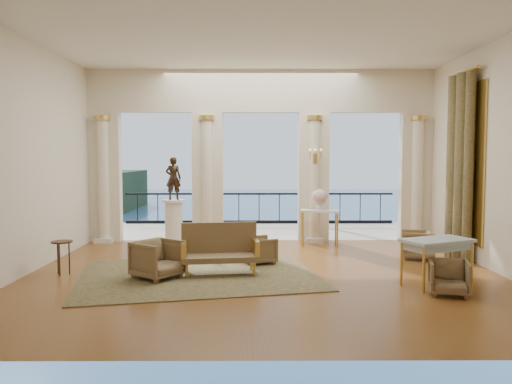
{
  "coord_description": "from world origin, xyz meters",
  "views": [
    {
      "loc": [
        -0.19,
        -9.33,
        2.23
      ],
      "look_at": [
        -0.14,
        0.6,
        1.54
      ],
      "focal_mm": 35.0,
      "sensor_mm": 36.0,
      "label": 1
    }
  ],
  "objects_px": {
    "statue": "(173,178)",
    "game_table": "(437,244)",
    "side_table": "(62,246)",
    "armchair_d": "(259,249)",
    "console_table": "(320,216)",
    "armchair_a": "(158,257)",
    "armchair_b": "(449,276)",
    "settee": "(220,249)",
    "armchair_c": "(418,243)",
    "pedestal": "(174,222)"
  },
  "relations": [
    {
      "from": "statue",
      "to": "console_table",
      "type": "relative_size",
      "value": 1.07
    },
    {
      "from": "armchair_a",
      "to": "armchair_d",
      "type": "distance_m",
      "value": 2.28
    },
    {
      "from": "armchair_a",
      "to": "statue",
      "type": "relative_size",
      "value": 0.71
    },
    {
      "from": "armchair_a",
      "to": "console_table",
      "type": "xyz_separation_m",
      "value": [
        3.42,
        3.3,
        0.37
      ]
    },
    {
      "from": "game_table",
      "to": "console_table",
      "type": "distance_m",
      "value": 4.13
    },
    {
      "from": "settee",
      "to": "pedestal",
      "type": "xyz_separation_m",
      "value": [
        -1.42,
        3.37,
        0.07
      ]
    },
    {
      "from": "settee",
      "to": "armchair_c",
      "type": "bearing_deg",
      "value": 10.75
    },
    {
      "from": "armchair_a",
      "to": "game_table",
      "type": "xyz_separation_m",
      "value": [
        4.95,
        -0.53,
        0.34
      ]
    },
    {
      "from": "armchair_a",
      "to": "settee",
      "type": "height_order",
      "value": "settee"
    },
    {
      "from": "armchair_c",
      "to": "armchair_d",
      "type": "relative_size",
      "value": 1.09
    },
    {
      "from": "pedestal",
      "to": "armchair_d",
      "type": "bearing_deg",
      "value": -48.49
    },
    {
      "from": "armchair_b",
      "to": "side_table",
      "type": "bearing_deg",
      "value": -176.55
    },
    {
      "from": "armchair_c",
      "to": "pedestal",
      "type": "height_order",
      "value": "pedestal"
    },
    {
      "from": "console_table",
      "to": "armchair_a",
      "type": "bearing_deg",
      "value": -121.01
    },
    {
      "from": "armchair_b",
      "to": "console_table",
      "type": "relative_size",
      "value": 0.6
    },
    {
      "from": "game_table",
      "to": "side_table",
      "type": "bearing_deg",
      "value": 149.06
    },
    {
      "from": "settee",
      "to": "console_table",
      "type": "distance_m",
      "value": 3.73
    },
    {
      "from": "armchair_b",
      "to": "settee",
      "type": "relative_size",
      "value": 0.41
    },
    {
      "from": "armchair_d",
      "to": "side_table",
      "type": "xyz_separation_m",
      "value": [
        -3.76,
        -0.99,
        0.24
      ]
    },
    {
      "from": "armchair_d",
      "to": "armchair_b",
      "type": "bearing_deg",
      "value": -148.91
    },
    {
      "from": "armchair_a",
      "to": "armchair_c",
      "type": "distance_m",
      "value": 5.66
    },
    {
      "from": "game_table",
      "to": "armchair_c",
      "type": "bearing_deg",
      "value": 55.47
    },
    {
      "from": "statue",
      "to": "pedestal",
      "type": "bearing_deg",
      "value": -0.0
    },
    {
      "from": "armchair_d",
      "to": "settee",
      "type": "distance_m",
      "value": 1.19
    },
    {
      "from": "armchair_d",
      "to": "game_table",
      "type": "xyz_separation_m",
      "value": [
        3.06,
        -1.81,
        0.42
      ]
    },
    {
      "from": "armchair_d",
      "to": "statue",
      "type": "bearing_deg",
      "value": 20.73
    },
    {
      "from": "armchair_a",
      "to": "armchair_d",
      "type": "bearing_deg",
      "value": -18.43
    },
    {
      "from": "settee",
      "to": "statue",
      "type": "distance_m",
      "value": 3.85
    },
    {
      "from": "armchair_c",
      "to": "game_table",
      "type": "height_order",
      "value": "game_table"
    },
    {
      "from": "armchair_c",
      "to": "pedestal",
      "type": "xyz_separation_m",
      "value": [
        -5.68,
        1.99,
        0.2
      ]
    },
    {
      "from": "pedestal",
      "to": "game_table",
      "type": "bearing_deg",
      "value": -39.17
    },
    {
      "from": "game_table",
      "to": "side_table",
      "type": "xyz_separation_m",
      "value": [
        -6.82,
        0.82,
        -0.18
      ]
    },
    {
      "from": "console_table",
      "to": "side_table",
      "type": "relative_size",
      "value": 1.59
    },
    {
      "from": "pedestal",
      "to": "settee",
      "type": "bearing_deg",
      "value": -67.19
    },
    {
      "from": "armchair_a",
      "to": "pedestal",
      "type": "distance_m",
      "value": 3.77
    },
    {
      "from": "statue",
      "to": "console_table",
      "type": "xyz_separation_m",
      "value": [
        3.72,
        -0.45,
        -0.93
      ]
    },
    {
      "from": "armchair_d",
      "to": "console_table",
      "type": "height_order",
      "value": "console_table"
    },
    {
      "from": "armchair_a",
      "to": "game_table",
      "type": "bearing_deg",
      "value": -58.63
    },
    {
      "from": "console_table",
      "to": "armchair_b",
      "type": "bearing_deg",
      "value": -56.03
    },
    {
      "from": "game_table",
      "to": "side_table",
      "type": "distance_m",
      "value": 6.87
    },
    {
      "from": "pedestal",
      "to": "side_table",
      "type": "height_order",
      "value": "pedestal"
    },
    {
      "from": "armchair_c",
      "to": "console_table",
      "type": "bearing_deg",
      "value": -113.34
    },
    {
      "from": "armchair_a",
      "to": "statue",
      "type": "bearing_deg",
      "value": 42.02
    },
    {
      "from": "statue",
      "to": "side_table",
      "type": "relative_size",
      "value": 1.7
    },
    {
      "from": "game_table",
      "to": "statue",
      "type": "distance_m",
      "value": 6.84
    },
    {
      "from": "armchair_d",
      "to": "statue",
      "type": "height_order",
      "value": "statue"
    },
    {
      "from": "console_table",
      "to": "side_table",
      "type": "distance_m",
      "value": 6.09
    },
    {
      "from": "statue",
      "to": "game_table",
      "type": "bearing_deg",
      "value": 145.45
    },
    {
      "from": "armchair_a",
      "to": "console_table",
      "type": "relative_size",
      "value": 0.76
    },
    {
      "from": "pedestal",
      "to": "side_table",
      "type": "xyz_separation_m",
      "value": [
        -1.57,
        -3.46,
        0.01
      ]
    }
  ]
}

